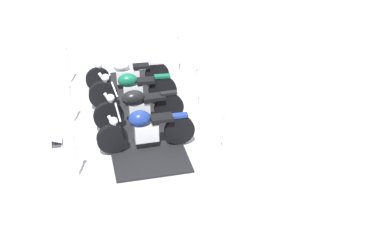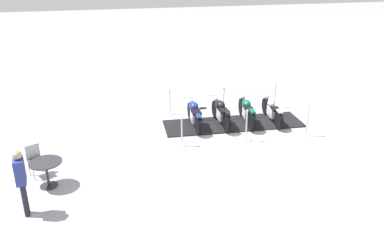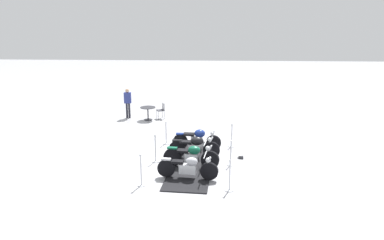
{
  "view_description": "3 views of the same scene",
  "coord_description": "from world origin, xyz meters",
  "px_view_note": "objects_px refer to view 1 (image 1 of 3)",
  "views": [
    {
      "loc": [
        10.77,
        -2.0,
        6.03
      ],
      "look_at": [
        1.53,
        0.91,
        0.56
      ],
      "focal_mm": 48.38,
      "sensor_mm": 36.0,
      "label": 1
    },
    {
      "loc": [
        4.91,
        12.83,
        5.72
      ],
      "look_at": [
        1.89,
        1.05,
        0.77
      ],
      "focal_mm": 36.61,
      "sensor_mm": 36.0,
      "label": 2
    },
    {
      "loc": [
        -13.25,
        -0.7,
        5.37
      ],
      "look_at": [
        2.4,
        0.16,
        1.12
      ],
      "focal_mm": 33.58,
      "sensor_mm": 36.0,
      "label": 3
    }
  ],
  "objects_px": {
    "stanchion_left_rear": "(223,145)",
    "info_placard": "(56,141)",
    "stanchion_left_mid": "(197,96)",
    "motorcycle_forest": "(132,89)",
    "motorcycle_black": "(138,106)",
    "stanchion_left_front": "(178,59)",
    "motorcycle_navy": "(145,129)",
    "motorcycle_chrome": "(127,74)",
    "stanchion_right_rear": "(77,164)",
    "stanchion_right_mid": "(72,110)",
    "stanchion_right_front": "(69,72)"
  },
  "relations": [
    {
      "from": "stanchion_left_rear",
      "to": "info_placard",
      "type": "height_order",
      "value": "stanchion_left_rear"
    },
    {
      "from": "stanchion_left_mid",
      "to": "info_placard",
      "type": "xyz_separation_m",
      "value": [
        0.6,
        -3.45,
        -0.28
      ]
    },
    {
      "from": "stanchion_left_mid",
      "to": "info_placard",
      "type": "relative_size",
      "value": 3.22
    },
    {
      "from": "motorcycle_forest",
      "to": "stanchion_left_rear",
      "type": "bearing_deg",
      "value": 122.69
    },
    {
      "from": "motorcycle_black",
      "to": "stanchion_left_front",
      "type": "xyz_separation_m",
      "value": [
        -2.61,
        1.7,
        -0.11
      ]
    },
    {
      "from": "stanchion_left_front",
      "to": "motorcycle_navy",
      "type": "bearing_deg",
      "value": -26.08
    },
    {
      "from": "stanchion_left_mid",
      "to": "motorcycle_black",
      "type": "bearing_deg",
      "value": -75.53
    },
    {
      "from": "motorcycle_chrome",
      "to": "motorcycle_black",
      "type": "xyz_separation_m",
      "value": [
        2.01,
        -0.13,
        0.08
      ]
    },
    {
      "from": "stanchion_right_rear",
      "to": "stanchion_right_mid",
      "type": "relative_size",
      "value": 1.03
    },
    {
      "from": "motorcycle_forest",
      "to": "stanchion_left_mid",
      "type": "distance_m",
      "value": 1.61
    },
    {
      "from": "motorcycle_forest",
      "to": "stanchion_left_rear",
      "type": "relative_size",
      "value": 2.05
    },
    {
      "from": "motorcycle_navy",
      "to": "stanchion_left_front",
      "type": "distance_m",
      "value": 4.03
    },
    {
      "from": "motorcycle_forest",
      "to": "motorcycle_navy",
      "type": "xyz_separation_m",
      "value": [
        2.01,
        -0.14,
        0.01
      ]
    },
    {
      "from": "motorcycle_forest",
      "to": "stanchion_right_rear",
      "type": "xyz_separation_m",
      "value": [
        2.62,
        -1.65,
        -0.19
      ]
    },
    {
      "from": "info_placard",
      "to": "stanchion_right_front",
      "type": "bearing_deg",
      "value": -7.65
    },
    {
      "from": "motorcycle_black",
      "to": "info_placard",
      "type": "bearing_deg",
      "value": 6.87
    },
    {
      "from": "motorcycle_black",
      "to": "stanchion_left_mid",
      "type": "distance_m",
      "value": 1.62
    },
    {
      "from": "stanchion_right_rear",
      "to": "stanchion_right_mid",
      "type": "bearing_deg",
      "value": 176.17
    },
    {
      "from": "stanchion_left_rear",
      "to": "motorcycle_navy",
      "type": "bearing_deg",
      "value": -118.75
    },
    {
      "from": "stanchion_right_rear",
      "to": "stanchion_right_mid",
      "type": "xyz_separation_m",
      "value": [
        -2.21,
        0.15,
        0.05
      ]
    },
    {
      "from": "motorcycle_black",
      "to": "stanchion_left_front",
      "type": "height_order",
      "value": "stanchion_left_front"
    },
    {
      "from": "info_placard",
      "to": "motorcycle_navy",
      "type": "bearing_deg",
      "value": -109.79
    },
    {
      "from": "motorcycle_forest",
      "to": "stanchion_right_rear",
      "type": "relative_size",
      "value": 2.06
    },
    {
      "from": "stanchion_right_rear",
      "to": "info_placard",
      "type": "relative_size",
      "value": 2.97
    },
    {
      "from": "stanchion_left_mid",
      "to": "stanchion_left_rear",
      "type": "xyz_separation_m",
      "value": [
        2.21,
        -0.15,
        -0.03
      ]
    },
    {
      "from": "motorcycle_forest",
      "to": "info_placard",
      "type": "bearing_deg",
      "value": 38.94
    },
    {
      "from": "motorcycle_chrome",
      "to": "motorcycle_navy",
      "type": "bearing_deg",
      "value": 92.77
    },
    {
      "from": "stanchion_right_front",
      "to": "stanchion_left_rear",
      "type": "distance_m",
      "value": 5.35
    },
    {
      "from": "motorcycle_forest",
      "to": "motorcycle_navy",
      "type": "distance_m",
      "value": 2.01
    },
    {
      "from": "motorcycle_black",
      "to": "info_placard",
      "type": "height_order",
      "value": "motorcycle_black"
    },
    {
      "from": "motorcycle_chrome",
      "to": "stanchion_left_rear",
      "type": "distance_m",
      "value": 4.03
    },
    {
      "from": "motorcycle_forest",
      "to": "stanchion_right_rear",
      "type": "distance_m",
      "value": 3.1
    },
    {
      "from": "stanchion_left_front",
      "to": "info_placard",
      "type": "distance_m",
      "value": 4.58
    },
    {
      "from": "stanchion_left_front",
      "to": "stanchion_left_mid",
      "type": "relative_size",
      "value": 1.01
    },
    {
      "from": "motorcycle_black",
      "to": "motorcycle_navy",
      "type": "xyz_separation_m",
      "value": [
        1.0,
        -0.07,
        -0.02
      ]
    },
    {
      "from": "motorcycle_chrome",
      "to": "stanchion_right_mid",
      "type": "relative_size",
      "value": 2.14
    },
    {
      "from": "motorcycle_black",
      "to": "stanchion_right_mid",
      "type": "bearing_deg",
      "value": -22.1
    },
    {
      "from": "motorcycle_chrome",
      "to": "info_placard",
      "type": "height_order",
      "value": "motorcycle_chrome"
    },
    {
      "from": "motorcycle_forest",
      "to": "stanchion_right_mid",
      "type": "height_order",
      "value": "motorcycle_forest"
    },
    {
      "from": "stanchion_left_front",
      "to": "stanchion_right_rear",
      "type": "height_order",
      "value": "stanchion_left_front"
    },
    {
      "from": "motorcycle_navy",
      "to": "stanchion_right_front",
      "type": "xyz_separation_m",
      "value": [
        -3.82,
        -1.21,
        -0.15
      ]
    },
    {
      "from": "stanchion_right_mid",
      "to": "stanchion_left_rear",
      "type": "distance_m",
      "value": 3.72
    },
    {
      "from": "motorcycle_forest",
      "to": "stanchion_right_front",
      "type": "bearing_deg",
      "value": -45.86
    },
    {
      "from": "motorcycle_chrome",
      "to": "stanchion_left_mid",
      "type": "distance_m",
      "value": 2.15
    },
    {
      "from": "motorcycle_forest",
      "to": "info_placard",
      "type": "distance_m",
      "value": 2.35
    },
    {
      "from": "motorcycle_black",
      "to": "stanchion_left_rear",
      "type": "relative_size",
      "value": 1.99
    },
    {
      "from": "stanchion_right_rear",
      "to": "info_placard",
      "type": "bearing_deg",
      "value": -167.33
    },
    {
      "from": "motorcycle_black",
      "to": "stanchion_right_rear",
      "type": "bearing_deg",
      "value": 46.36
    },
    {
      "from": "stanchion_left_rear",
      "to": "info_placard",
      "type": "xyz_separation_m",
      "value": [
        -1.61,
        -3.3,
        -0.25
      ]
    },
    {
      "from": "stanchion_left_front",
      "to": "info_placard",
      "type": "xyz_separation_m",
      "value": [
        2.82,
        -3.6,
        -0.35
      ]
    }
  ]
}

